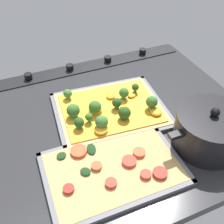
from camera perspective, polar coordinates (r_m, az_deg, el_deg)
name	(u,v)px	position (r cm, az deg, el deg)	size (l,w,h in cm)	color
ground_plane	(123,120)	(85.15, 2.39, -1.74)	(78.80, 70.85, 3.00)	#28282B
stove_control_panel	(89,65)	(107.61, -4.83, 9.88)	(75.65, 7.00, 2.60)	black
baking_tray_front	(110,111)	(85.54, -0.37, 0.24)	(36.64, 30.35, 1.30)	slate
broccoli_pizza	(109,109)	(83.68, -0.54, 0.67)	(34.04, 27.75, 6.00)	tan
baking_tray_back	(113,169)	(70.19, 0.23, -12.05)	(35.25, 24.22, 1.30)	slate
veggie_pizza_back	(113,167)	(69.65, 0.19, -11.67)	(32.81, 21.77, 1.90)	tan
cooking_pot	(209,130)	(76.97, 19.97, -3.63)	(25.97, 19.14, 12.94)	black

